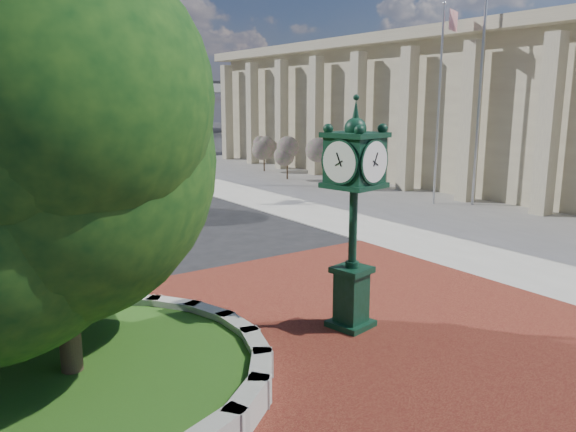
# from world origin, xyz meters

# --- Properties ---
(ground) EXTENTS (200.00, 200.00, 0.00)m
(ground) POSITION_xyz_m (0.00, 0.00, 0.00)
(ground) COLOR black
(ground) RESTS_ON ground
(plaza) EXTENTS (12.00, 12.00, 0.04)m
(plaza) POSITION_xyz_m (0.00, -1.00, 0.02)
(plaza) COLOR maroon
(plaza) RESTS_ON ground
(sidewalk) EXTENTS (20.00, 50.00, 0.04)m
(sidewalk) POSITION_xyz_m (16.00, 10.00, 0.02)
(sidewalk) COLOR #9E9B93
(sidewalk) RESTS_ON ground
(planter_wall) EXTENTS (2.96, 6.77, 0.54)m
(planter_wall) POSITION_xyz_m (-2.71, -0.00, 0.27)
(planter_wall) COLOR #9E9B93
(planter_wall) RESTS_ON ground
(grass_bed) EXTENTS (6.10, 6.10, 0.40)m
(grass_bed) POSITION_xyz_m (-5.00, 0.00, 0.20)
(grass_bed) COLOR #234B15
(grass_bed) RESTS_ON ground
(civic_building) EXTENTS (17.35, 44.00, 8.60)m
(civic_building) POSITION_xyz_m (23.60, 12.00, 4.33)
(civic_building) COLOR tan
(civic_building) RESTS_ON ground
(tree_planter) EXTENTS (5.20, 5.20, 6.33)m
(tree_planter) POSITION_xyz_m (-5.00, 0.00, 3.72)
(tree_planter) COLOR #38281C
(tree_planter) RESTS_ON ground
(post_clock) EXTENTS (1.18, 1.18, 4.92)m
(post_clock) POSITION_xyz_m (0.70, -0.61, 2.71)
(post_clock) COLOR black
(post_clock) RESTS_ON ground
(parked_car) EXTENTS (2.27, 4.35, 1.41)m
(parked_car) POSITION_xyz_m (0.53, 36.05, 0.71)
(parked_car) COLOR #550C1C
(parked_car) RESTS_ON ground
(flagpole_a) EXTENTS (1.38, 0.54, 9.16)m
(flagpole_a) POSITION_xyz_m (13.66, 8.34, 4.70)
(flagpole_a) COLOR silver
(flagpole_a) RESTS_ON ground
(flagpole_b) EXTENTS (1.73, 0.20, 11.05)m
(flagpole_b) POSITION_xyz_m (15.00, 7.15, 5.66)
(flagpole_b) COLOR silver
(flagpole_b) RESTS_ON ground
(street_lamp_near) EXTENTS (2.02, 1.05, 9.59)m
(street_lamp_near) POSITION_xyz_m (0.77, 26.75, 5.62)
(street_lamp_near) COLOR slate
(street_lamp_near) RESTS_ON ground
(shrub_near) EXTENTS (1.20, 1.20, 2.20)m
(shrub_near) POSITION_xyz_m (12.50, 15.06, 1.59)
(shrub_near) COLOR #38281C
(shrub_near) RESTS_ON ground
(shrub_mid) EXTENTS (1.20, 1.20, 2.20)m
(shrub_mid) POSITION_xyz_m (12.67, 19.19, 1.59)
(shrub_mid) COLOR #38281C
(shrub_mid) RESTS_ON ground
(shrub_far) EXTENTS (1.20, 1.20, 2.20)m
(shrub_far) POSITION_xyz_m (13.68, 23.47, 1.59)
(shrub_far) COLOR #38281C
(shrub_far) RESTS_ON ground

